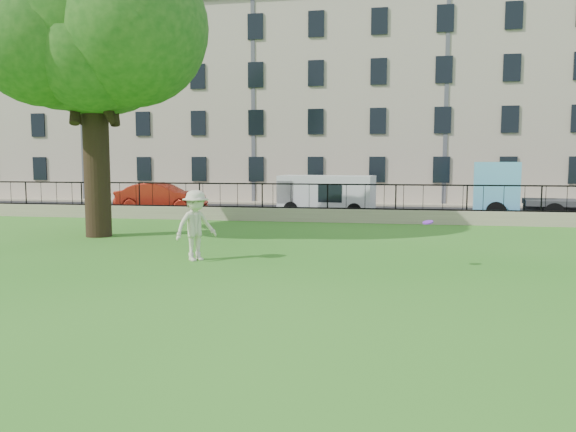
% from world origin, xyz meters
% --- Properties ---
extents(ground, '(120.00, 120.00, 0.00)m').
position_xyz_m(ground, '(0.00, 0.00, 0.00)').
color(ground, '#2C731B').
rests_on(ground, ground).
extents(retaining_wall, '(50.00, 0.40, 0.60)m').
position_xyz_m(retaining_wall, '(0.00, 12.00, 0.30)').
color(retaining_wall, gray).
rests_on(retaining_wall, ground).
extents(iron_railing, '(50.00, 0.05, 1.13)m').
position_xyz_m(iron_railing, '(0.00, 12.00, 1.15)').
color(iron_railing, black).
rests_on(iron_railing, retaining_wall).
extents(street, '(60.00, 9.00, 0.01)m').
position_xyz_m(street, '(0.00, 16.70, 0.01)').
color(street, black).
rests_on(street, ground).
extents(sidewalk, '(60.00, 1.40, 0.12)m').
position_xyz_m(sidewalk, '(0.00, 21.90, 0.06)').
color(sidewalk, gray).
rests_on(sidewalk, ground).
extents(building_row, '(56.40, 10.40, 13.80)m').
position_xyz_m(building_row, '(0.00, 27.57, 6.92)').
color(building_row, '#AFA28B').
rests_on(building_row, ground).
extents(tree, '(8.84, 7.12, 11.41)m').
position_xyz_m(tree, '(-7.81, 5.83, 7.74)').
color(tree, black).
rests_on(tree, ground).
extents(man, '(1.35, 1.43, 1.94)m').
position_xyz_m(man, '(-2.50, 1.65, 0.97)').
color(man, beige).
rests_on(man, ground).
extents(frisbee, '(0.31, 0.31, 0.12)m').
position_xyz_m(frisbee, '(3.71, 1.72, 1.18)').
color(frisbee, purple).
extents(red_sedan, '(4.79, 1.78, 1.56)m').
position_xyz_m(red_sedan, '(-9.35, 15.40, 0.78)').
color(red_sedan, '#B32616').
rests_on(red_sedan, street).
extents(white_van, '(4.95, 2.46, 1.99)m').
position_xyz_m(white_van, '(-0.43, 15.40, 1.00)').
color(white_van, silver).
rests_on(white_van, street).
extents(blue_truck, '(6.65, 3.10, 2.69)m').
position_xyz_m(blue_truck, '(9.83, 14.40, 1.34)').
color(blue_truck, '#5FB1DF').
rests_on(blue_truck, street).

